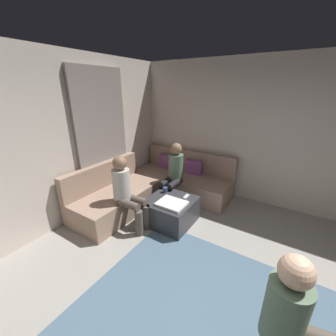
# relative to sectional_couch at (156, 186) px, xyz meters

# --- Properties ---
(wall_back) EXTENTS (6.00, 0.12, 2.70)m
(wall_back) POSITION_rel_sectional_couch_xyz_m (2.08, 1.06, 1.07)
(wall_back) COLOR beige
(wall_back) RESTS_ON ground_plane
(wall_left) EXTENTS (0.12, 6.00, 2.70)m
(wall_left) POSITION_rel_sectional_couch_xyz_m (-0.86, -1.88, 1.07)
(wall_left) COLOR beige
(wall_left) RESTS_ON ground_plane
(curtain_panel) EXTENTS (0.06, 1.10, 2.50)m
(curtain_panel) POSITION_rel_sectional_couch_xyz_m (-0.76, -0.58, 0.97)
(curtain_panel) COLOR gray
(curtain_panel) RESTS_ON ground_plane
(area_rug) EXTENTS (2.60, 2.20, 0.01)m
(area_rug) POSITION_rel_sectional_couch_xyz_m (1.88, -1.78, -0.27)
(area_rug) COLOR slate
(area_rug) RESTS_ON ground_plane
(sectional_couch) EXTENTS (2.10, 2.55, 0.87)m
(sectional_couch) POSITION_rel_sectional_couch_xyz_m (0.00, 0.00, 0.00)
(sectional_couch) COLOR #9E7F6B
(sectional_couch) RESTS_ON ground_plane
(ottoman) EXTENTS (0.76, 0.76, 0.42)m
(ottoman) POSITION_rel_sectional_couch_xyz_m (0.67, -0.53, -0.07)
(ottoman) COLOR #333338
(ottoman) RESTS_ON ground_plane
(folded_blanket) EXTENTS (0.44, 0.36, 0.04)m
(folded_blanket) POSITION_rel_sectional_couch_xyz_m (0.77, -0.65, 0.16)
(folded_blanket) COLOR white
(folded_blanket) RESTS_ON ottoman
(coffee_mug) EXTENTS (0.08, 0.08, 0.10)m
(coffee_mug) POSITION_rel_sectional_couch_xyz_m (0.45, -0.35, 0.19)
(coffee_mug) COLOR #334C72
(coffee_mug) RESTS_ON ottoman
(game_remote) EXTENTS (0.05, 0.15, 0.02)m
(game_remote) POSITION_rel_sectional_couch_xyz_m (0.85, -0.31, 0.15)
(game_remote) COLOR white
(game_remote) RESTS_ON ottoman
(person_on_couch_back) EXTENTS (0.30, 0.60, 1.20)m
(person_on_couch_back) POSITION_rel_sectional_couch_xyz_m (0.38, 0.06, 0.38)
(person_on_couch_back) COLOR black
(person_on_couch_back) RESTS_ON ground_plane
(person_on_couch_side) EXTENTS (0.60, 0.30, 1.20)m
(person_on_couch_side) POSITION_rel_sectional_couch_xyz_m (0.15, -0.99, 0.38)
(person_on_couch_side) COLOR brown
(person_on_couch_side) RESTS_ON ground_plane
(person_on_armchair) EXTENTS (0.61, 0.37, 1.18)m
(person_on_armchair) POSITION_rel_sectional_couch_xyz_m (2.52, -1.84, 0.36)
(person_on_armchair) COLOR brown
(person_on_armchair) RESTS_ON ground_plane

